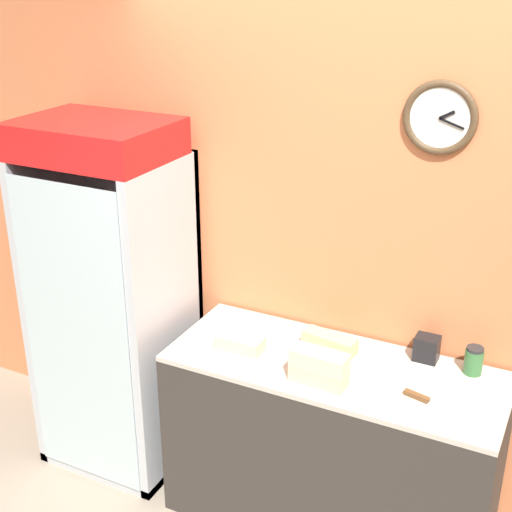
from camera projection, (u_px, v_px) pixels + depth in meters
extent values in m
cube|color=#D17547|center=(365.00, 250.00, 3.40)|extent=(5.20, 0.06, 2.70)
torus|color=#4C3823|center=(440.00, 118.00, 2.97)|extent=(0.32, 0.03, 0.32)
cylinder|color=silver|center=(440.00, 118.00, 2.97)|extent=(0.26, 0.01, 0.26)
cube|color=black|center=(447.00, 115.00, 2.95)|extent=(0.07, 0.01, 0.04)
cube|color=black|center=(452.00, 124.00, 2.95)|extent=(0.11, 0.01, 0.04)
cube|color=#332D28|center=(330.00, 447.00, 3.46)|extent=(1.56, 0.61, 0.89)
cube|color=#BCB2A3|center=(334.00, 367.00, 3.28)|extent=(1.56, 0.61, 0.02)
cube|color=#B2B7BC|center=(145.00, 294.00, 4.04)|extent=(0.74, 0.04, 1.75)
cube|color=#B2B7BC|center=(64.00, 302.00, 3.95)|extent=(0.05, 0.61, 1.75)
cube|color=#B2B7BC|center=(169.00, 329.00, 3.67)|extent=(0.05, 0.61, 1.75)
cube|color=#B2B7BC|center=(126.00, 444.00, 4.14)|extent=(0.74, 0.61, 0.05)
cube|color=white|center=(142.00, 296.00, 4.02)|extent=(0.64, 0.02, 1.65)
cube|color=silver|center=(76.00, 341.00, 3.55)|extent=(0.64, 0.01, 1.65)
cube|color=red|center=(95.00, 139.00, 3.40)|extent=(0.74, 0.55, 0.18)
cube|color=silver|center=(118.00, 377.00, 3.94)|extent=(0.62, 0.49, 0.01)
cube|color=silver|center=(112.00, 315.00, 3.79)|extent=(0.62, 0.49, 0.01)
cube|color=silver|center=(106.00, 247.00, 3.63)|extent=(0.62, 0.49, 0.01)
cylinder|color=#B2231E|center=(55.00, 370.00, 3.84)|extent=(0.06, 0.06, 0.17)
cylinder|color=#B2231E|center=(53.00, 351.00, 3.79)|extent=(0.02, 0.02, 0.07)
cylinder|color=#72337F|center=(108.00, 253.00, 3.36)|extent=(0.06, 0.06, 0.14)
cylinder|color=#72337F|center=(106.00, 233.00, 3.32)|extent=(0.02, 0.02, 0.06)
cylinder|color=#B2231E|center=(51.00, 306.00, 3.68)|extent=(0.07, 0.07, 0.17)
cylinder|color=#B2231E|center=(48.00, 285.00, 3.63)|extent=(0.03, 0.03, 0.07)
cylinder|color=#B2231E|center=(121.00, 392.00, 3.67)|extent=(0.06, 0.06, 0.15)
cylinder|color=#B2231E|center=(119.00, 374.00, 3.62)|extent=(0.02, 0.02, 0.07)
cylinder|color=#2D6B38|center=(83.00, 317.00, 3.59)|extent=(0.06, 0.06, 0.15)
cylinder|color=#2D6B38|center=(81.00, 299.00, 3.55)|extent=(0.02, 0.02, 0.06)
cylinder|color=gold|center=(88.00, 383.00, 3.76)|extent=(0.06, 0.06, 0.14)
cylinder|color=gold|center=(87.00, 367.00, 3.72)|extent=(0.02, 0.02, 0.06)
cube|color=beige|center=(319.00, 375.00, 3.13)|extent=(0.26, 0.11, 0.08)
cube|color=beige|center=(319.00, 360.00, 3.10)|extent=(0.26, 0.11, 0.08)
cube|color=beige|center=(240.00, 343.00, 3.39)|extent=(0.22, 0.11, 0.07)
cube|color=tan|center=(330.00, 342.00, 3.39)|extent=(0.27, 0.13, 0.08)
cube|color=silver|center=(450.00, 412.00, 2.94)|extent=(0.20, 0.09, 0.00)
cube|color=brown|center=(417.00, 396.00, 3.03)|extent=(0.12, 0.05, 0.02)
cylinder|color=#336B38|center=(473.00, 362.00, 3.19)|extent=(0.08, 0.08, 0.12)
cylinder|color=#262628|center=(475.00, 349.00, 3.17)|extent=(0.08, 0.08, 0.01)
cube|color=black|center=(427.00, 348.00, 3.30)|extent=(0.11, 0.09, 0.12)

